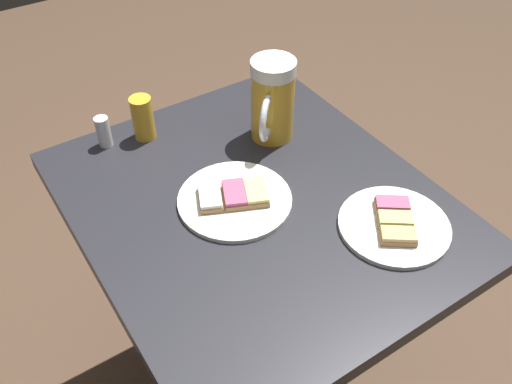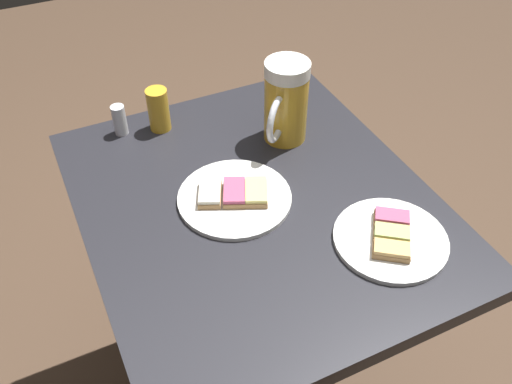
{
  "view_description": "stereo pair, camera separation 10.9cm",
  "coord_description": "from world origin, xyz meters",
  "px_view_note": "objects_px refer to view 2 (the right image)",
  "views": [
    {
      "loc": [
        -0.67,
        0.44,
        1.54
      ],
      "look_at": [
        0.0,
        0.0,
        0.8
      ],
      "focal_mm": 38.86,
      "sensor_mm": 36.0,
      "label": 1
    },
    {
      "loc": [
        -0.72,
        0.34,
        1.54
      ],
      "look_at": [
        0.0,
        0.0,
        0.8
      ],
      "focal_mm": 38.86,
      "sensor_mm": 36.0,
      "label": 2
    }
  ],
  "objects_px": {
    "beer_mug": "(285,103)",
    "beer_glass_small": "(158,110)",
    "plate_near": "(391,238)",
    "salt_shaker": "(120,120)",
    "plate_far": "(234,196)"
  },
  "relations": [
    {
      "from": "beer_mug",
      "to": "beer_glass_small",
      "type": "height_order",
      "value": "beer_mug"
    },
    {
      "from": "plate_far",
      "to": "beer_mug",
      "type": "bearing_deg",
      "value": -52.82
    },
    {
      "from": "beer_mug",
      "to": "beer_glass_small",
      "type": "bearing_deg",
      "value": 57.22
    },
    {
      "from": "beer_mug",
      "to": "beer_glass_small",
      "type": "distance_m",
      "value": 0.29
    },
    {
      "from": "salt_shaker",
      "to": "beer_mug",
      "type": "bearing_deg",
      "value": -118.19
    },
    {
      "from": "beer_glass_small",
      "to": "salt_shaker",
      "type": "relative_size",
      "value": 1.42
    },
    {
      "from": "plate_near",
      "to": "salt_shaker",
      "type": "distance_m",
      "value": 0.65
    },
    {
      "from": "plate_far",
      "to": "beer_glass_small",
      "type": "bearing_deg",
      "value": 10.95
    },
    {
      "from": "plate_far",
      "to": "beer_mug",
      "type": "distance_m",
      "value": 0.25
    },
    {
      "from": "plate_near",
      "to": "plate_far",
      "type": "height_order",
      "value": "same"
    },
    {
      "from": "salt_shaker",
      "to": "plate_near",
      "type": "bearing_deg",
      "value": -146.37
    },
    {
      "from": "plate_near",
      "to": "beer_mug",
      "type": "distance_m",
      "value": 0.38
    },
    {
      "from": "plate_near",
      "to": "salt_shaker",
      "type": "height_order",
      "value": "salt_shaker"
    },
    {
      "from": "plate_near",
      "to": "beer_mug",
      "type": "relative_size",
      "value": 1.13
    },
    {
      "from": "plate_far",
      "to": "beer_mug",
      "type": "height_order",
      "value": "beer_mug"
    }
  ]
}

